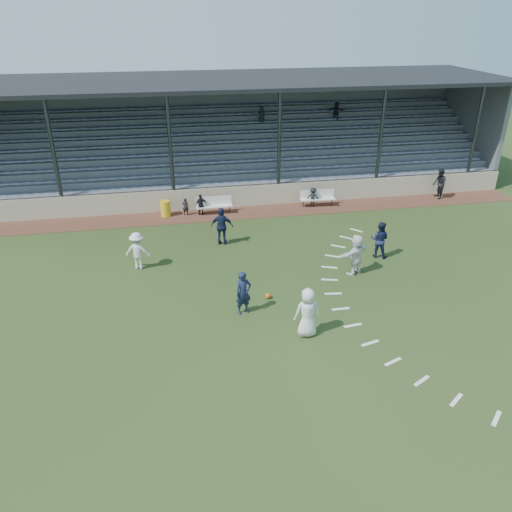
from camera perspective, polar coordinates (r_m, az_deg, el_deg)
The scene contains 19 objects.
ground at distance 18.80m, azimuth 1.39°, elevation -6.92°, with size 90.00×90.00×0.00m, color #2A3C18.
cinder_track at distance 28.02m, azimuth -2.98°, elevation 4.88°, with size 34.00×2.00×0.02m, color #542E21.
retaining_wall at distance 28.78m, azimuth -3.29°, elevation 6.73°, with size 34.00×0.18×1.20m, color #C2B495.
bench_left at distance 27.90m, azimuth -4.83°, elevation 5.99°, with size 2.00×0.47×0.95m.
bench_right at distance 29.11m, azimuth 7.03°, elevation 6.78°, with size 2.02×0.56×0.95m.
trash_bin at distance 27.93m, azimuth -10.30°, elevation 5.38°, with size 0.54×0.54×0.87m, color yellow.
football at distance 19.83m, azimuth 1.37°, elevation -4.59°, with size 0.22×0.22×0.22m, color #E9580D.
player_white_lead at distance 17.43m, azimuth 5.89°, elevation -6.44°, with size 0.90×0.58×1.84m, color white.
player_navy_lead at distance 18.58m, azimuth -1.44°, elevation -4.25°, with size 0.62×0.41×1.71m, color #161E3E.
player_navy_mid at distance 23.44m, azimuth 13.94°, elevation 1.84°, with size 0.84×0.65×1.72m, color #161E3E.
player_white_wing at distance 22.32m, azimuth -13.37°, elevation 0.58°, with size 1.10×0.63×1.71m, color white.
player_navy_wing at distance 24.02m, azimuth -3.91°, elevation 3.40°, with size 1.09×0.46×1.87m, color #161E3E.
player_white_back at distance 21.70m, azimuth 11.36°, elevation 0.17°, with size 1.68×0.53×1.81m, color white.
official at distance 31.89m, azimuth 20.22°, elevation 7.75°, with size 0.88×0.68×1.81m, color black.
sub_left_near at distance 27.84m, azimuth -8.06°, elevation 5.62°, with size 0.36×0.24×0.99m, color black.
sub_left_far at distance 27.73m, azimuth -6.31°, elevation 5.85°, with size 0.69×0.29×1.18m, color black.
sub_right at distance 28.96m, azimuth 6.51°, elevation 6.71°, with size 0.74×0.42×1.14m, color black.
grandstand at distance 32.78m, azimuth -4.45°, elevation 12.13°, with size 34.60×9.00×6.61m.
penalty_arc at distance 19.93m, azimuth 13.13°, elevation -5.54°, with size 3.89×14.63×0.01m.
Camera 1 is at (-3.28, -15.31, 10.41)m, focal length 35.00 mm.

